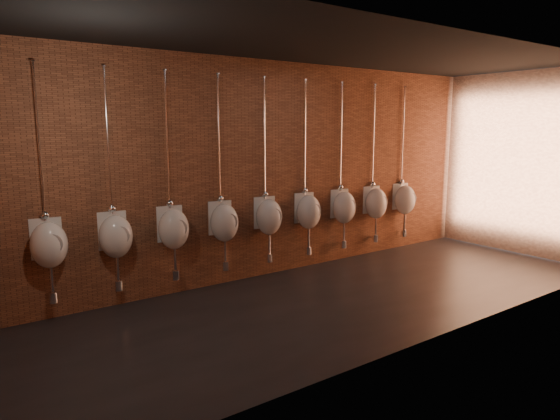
{
  "coord_description": "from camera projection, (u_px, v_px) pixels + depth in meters",
  "views": [
    {
      "loc": [
        -4.34,
        -4.65,
        2.25
      ],
      "look_at": [
        -0.35,
        0.9,
        1.1
      ],
      "focal_mm": 32.0,
      "sensor_mm": 36.0,
      "label": 1
    }
  ],
  "objects": [
    {
      "name": "ground",
      "position": [
        341.0,
        299.0,
        6.59
      ],
      "size": [
        8.5,
        8.5,
        0.0
      ],
      "primitive_type": "plane",
      "color": "black",
      "rests_on": "ground"
    },
    {
      "name": "room_shell",
      "position": [
        344.0,
        145.0,
        6.26
      ],
      "size": [
        8.54,
        3.04,
        3.22
      ],
      "color": "black",
      "rests_on": "ground"
    },
    {
      "name": "urinal_4",
      "position": [
        269.0,
        216.0,
        7.39
      ],
      "size": [
        0.45,
        0.41,
        2.72
      ],
      "color": "silver",
      "rests_on": "ground"
    },
    {
      "name": "urinal_0",
      "position": [
        49.0,
        244.0,
        5.65
      ],
      "size": [
        0.45,
        0.41,
        2.72
      ],
      "color": "silver",
      "rests_on": "ground"
    },
    {
      "name": "urinal_6",
      "position": [
        344.0,
        207.0,
        8.26
      ],
      "size": [
        0.45,
        0.41,
        2.72
      ],
      "color": "silver",
      "rests_on": "ground"
    },
    {
      "name": "urinal_3",
      "position": [
        224.0,
        222.0,
        6.96
      ],
      "size": [
        0.45,
        0.41,
        2.72
      ],
      "color": "silver",
      "rests_on": "ground"
    },
    {
      "name": "urinal_1",
      "position": [
        116.0,
        235.0,
        6.08
      ],
      "size": [
        0.45,
        0.41,
        2.72
      ],
      "color": "silver",
      "rests_on": "ground"
    },
    {
      "name": "urinal_2",
      "position": [
        173.0,
        228.0,
        6.52
      ],
      "size": [
        0.45,
        0.41,
        2.72
      ],
      "color": "silver",
      "rests_on": "ground"
    },
    {
      "name": "urinal_8",
      "position": [
        405.0,
        199.0,
        9.13
      ],
      "size": [
        0.45,
        0.41,
        2.72
      ],
      "color": "silver",
      "rests_on": "ground"
    },
    {
      "name": "urinal_7",
      "position": [
        376.0,
        203.0,
        8.7
      ],
      "size": [
        0.45,
        0.41,
        2.72
      ],
      "color": "silver",
      "rests_on": "ground"
    },
    {
      "name": "urinal_5",
      "position": [
        308.0,
        211.0,
        7.83
      ],
      "size": [
        0.45,
        0.41,
        2.72
      ],
      "color": "silver",
      "rests_on": "ground"
    }
  ]
}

